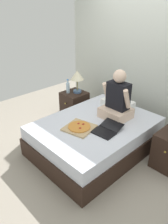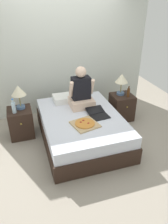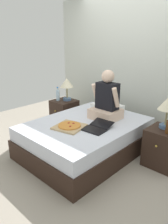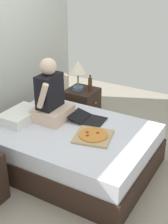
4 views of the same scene
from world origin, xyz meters
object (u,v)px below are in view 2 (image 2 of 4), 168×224
beer_bottle (128,92)px  lamp_on_left_nightstand (18,92)px  nightstand_right (122,107)px  lamp_on_right_nightstand (122,80)px  person_seated (81,92)px  laptop (98,114)px  pizza_box (85,124)px  bed (82,128)px  water_bottle (14,107)px  nightstand_left (21,123)px

beer_bottle → lamp_on_left_nightstand: bearing=176.0°
nightstand_right → lamp_on_right_nightstand: 0.61m
person_seated → laptop: person_seated is taller
lamp_on_left_nightstand → laptop: size_ratio=1.02×
lamp_on_left_nightstand → nightstand_right: size_ratio=0.81×
pizza_box → lamp_on_left_nightstand: bearing=139.2°
nightstand_right → bed: bearing=-155.4°
lamp_on_left_nightstand → pizza_box: lamp_on_left_nightstand is taller
bed → lamp_on_right_nightstand: lamp_on_right_nightstand is taller
bed → laptop: (0.29, -0.08, 0.28)m
water_bottle → person_seated: 1.25m
bed → laptop: 0.41m
water_bottle → person_seated: size_ratio=0.35×
lamp_on_left_nightstand → laptop: (1.30, -0.61, -0.35)m
nightstand_left → water_bottle: (-0.08, -0.09, 0.39)m
nightstand_right → pizza_box: 1.37m
nightstand_left → pizza_box: 1.31m
bed → nightstand_right: size_ratio=3.44×
nightstand_left → bed: bearing=-24.6°
lamp_on_right_nightstand → laptop: bearing=-140.1°
bed → person_seated: size_ratio=2.44×
nightstand_left → nightstand_right: bearing=0.0°
nightstand_right → laptop: (-0.76, -0.56, 0.25)m
laptop → nightstand_right: bearing=36.4°
bed → lamp_on_left_nightstand: (-1.01, 0.53, 0.63)m
lamp_on_left_nightstand → lamp_on_right_nightstand: bearing=0.0°
nightstand_left → laptop: 1.47m
nightstand_left → nightstand_right: (2.10, 0.00, 0.00)m
nightstand_right → beer_bottle: size_ratio=2.41×
bed → lamp_on_left_nightstand: 1.30m
water_bottle → beer_bottle: size_ratio=1.20×
person_seated → beer_bottle: bearing=1.0°
person_seated → lamp_on_right_nightstand: bearing=10.4°
beer_bottle → pizza_box: bearing=-149.1°
nightstand_left → lamp_on_left_nightstand: 0.61m
nightstand_right → beer_bottle: (0.07, -0.10, 0.37)m
bed → nightstand_right: (1.05, 0.48, 0.03)m
water_bottle → pizza_box: bearing=-32.7°
bed → water_bottle: (-1.13, 0.39, 0.41)m
nightstand_left → nightstand_right: same height
beer_bottle → laptop: beer_bottle is taller
lamp_on_left_nightstand → lamp_on_right_nightstand: size_ratio=1.00×
nightstand_right → beer_bottle: 0.39m
nightstand_left → lamp_on_left_nightstand: (0.04, 0.05, 0.60)m
nightstand_right → person_seated: (-0.94, -0.12, 0.52)m
pizza_box → beer_bottle: bearing=30.9°
lamp_on_right_nightstand → laptop: size_ratio=1.02×
nightstand_right → pizza_box: same height
water_bottle → pizza_box: (1.10, -0.70, -0.14)m
nightstand_right → pizza_box: bearing=-143.9°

